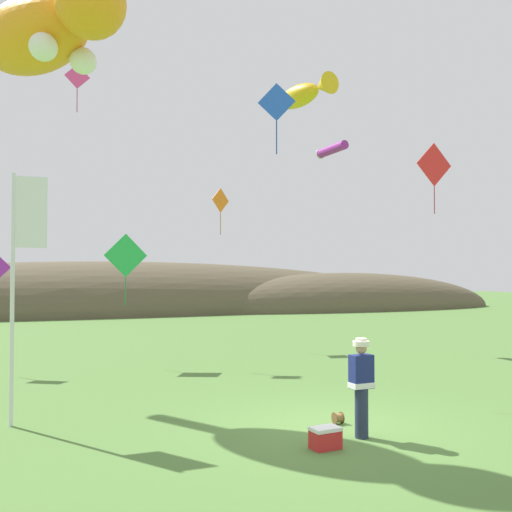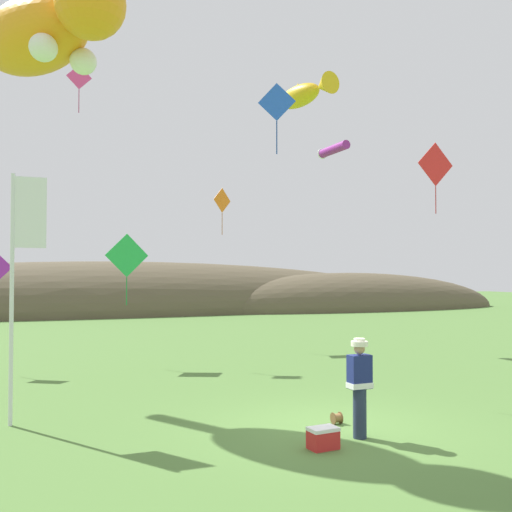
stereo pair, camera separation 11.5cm
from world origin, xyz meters
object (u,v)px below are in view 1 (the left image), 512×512
object	(u,v)px
festival_attendant	(361,384)
kite_diamond_orange	(220,201)
kite_giant_cat	(44,32)
kite_spool	(338,418)
festival_banner_pole	(21,260)
kite_fish_windsock	(304,94)
picnic_cooler	(325,438)
kite_diamond_red	(434,165)
kite_diamond_pink	(77,77)
kite_diamond_green	(126,256)
kite_tube_streamer	(332,150)
kite_diamond_blue	(277,103)

from	to	relation	value
festival_attendant	kite_diamond_orange	world-z (taller)	kite_diamond_orange
kite_giant_cat	kite_diamond_orange	distance (m)	10.48
kite_spool	festival_banner_pole	world-z (taller)	festival_banner_pole
festival_banner_pole	kite_fish_windsock	world-z (taller)	kite_fish_windsock
kite_spool	kite_diamond_orange	distance (m)	13.50
festival_attendant	picnic_cooler	bearing A→B (deg)	-160.63
kite_spool	kite_diamond_red	xyz separation A→B (m)	(6.62, 5.28, 6.36)
picnic_cooler	kite_diamond_red	size ratio (longest dim) A/B	0.22
kite_diamond_orange	kite_diamond_pink	distance (m)	7.19
kite_diamond_green	kite_diamond_pink	bearing A→B (deg)	108.33
festival_attendant	kite_diamond_green	xyz separation A→B (m)	(-2.73, 9.70, 2.53)
kite_fish_windsock	kite_diamond_red	world-z (taller)	kite_fish_windsock
festival_banner_pole	kite_diamond_red	distance (m)	13.22
kite_tube_streamer	picnic_cooler	bearing A→B (deg)	-119.59
kite_diamond_green	kite_diamond_pink	size ratio (longest dim) A/B	1.25
kite_fish_windsock	kite_diamond_green	size ratio (longest dim) A/B	1.12
picnic_cooler	kite_diamond_pink	world-z (taller)	kite_diamond_pink
festival_attendant	kite_spool	distance (m)	1.29
kite_fish_windsock	kite_tube_streamer	world-z (taller)	kite_fish_windsock
kite_diamond_red	kite_spool	bearing A→B (deg)	-141.40
kite_giant_cat	kite_spool	bearing A→B (deg)	-41.65
festival_attendant	picnic_cooler	distance (m)	1.23
picnic_cooler	kite_diamond_red	xyz separation A→B (m)	(7.60, 6.58, 6.29)
kite_spool	kite_tube_streamer	world-z (taller)	kite_tube_streamer
festival_banner_pole	kite_diamond_orange	xyz separation A→B (m)	(7.29, 9.98, 2.66)
festival_attendant	kite_diamond_blue	world-z (taller)	kite_diamond_blue
kite_tube_streamer	kite_diamond_blue	world-z (taller)	kite_tube_streamer
kite_diamond_green	kite_diamond_orange	bearing A→B (deg)	38.43
kite_diamond_pink	kite_diamond_blue	bearing A→B (deg)	-61.52
festival_attendant	kite_diamond_red	bearing A→B (deg)	43.10
festival_attendant	festival_banner_pole	distance (m)	6.90
kite_tube_streamer	kite_diamond_red	world-z (taller)	kite_tube_streamer
festival_banner_pole	kite_diamond_blue	world-z (taller)	kite_diamond_blue
kite_diamond_red	kite_diamond_orange	xyz separation A→B (m)	(-5.13, 6.84, -0.61)
festival_banner_pole	picnic_cooler	bearing A→B (deg)	-35.49
kite_spool	kite_fish_windsock	distance (m)	10.50
picnic_cooler	kite_diamond_orange	distance (m)	14.78
festival_attendant	kite_diamond_blue	size ratio (longest dim) A/B	0.92
kite_giant_cat	kite_diamond_green	size ratio (longest dim) A/B	2.65
kite_tube_streamer	kite_diamond_green	xyz separation A→B (m)	(-8.41, -1.59, -4.42)
kite_giant_cat	kite_fish_windsock	size ratio (longest dim) A/B	2.36
kite_diamond_blue	kite_diamond_orange	bearing A→B (deg)	82.94
kite_fish_windsock	kite_diamond_orange	xyz separation A→B (m)	(-0.71, 6.19, -2.64)
kite_spool	kite_diamond_red	size ratio (longest dim) A/B	0.10
kite_diamond_green	kite_spool	bearing A→B (deg)	-72.18
festival_attendant	kite_diamond_pink	distance (m)	16.99
kite_spool	kite_diamond_red	distance (m)	10.59
festival_banner_pole	kite_diamond_green	world-z (taller)	festival_banner_pole
kite_giant_cat	kite_diamond_green	world-z (taller)	kite_giant_cat
festival_attendant	kite_diamond_red	world-z (taller)	kite_diamond_red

